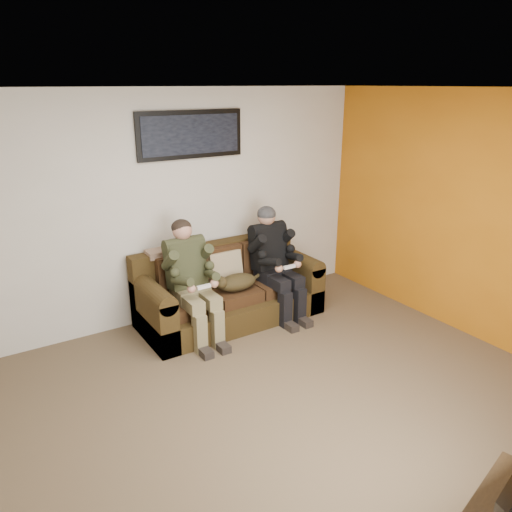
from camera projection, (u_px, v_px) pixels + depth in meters
floor at (287, 409)px, 4.26m from camera, size 5.00×5.00×0.00m
ceiling at (295, 88)px, 3.40m from camera, size 5.00×5.00×0.00m
wall_back at (173, 208)px, 5.62m from camera, size 5.00×0.00×5.00m
wall_right at (488, 221)px, 5.10m from camera, size 0.00×4.50×4.50m
accent_wall_right at (487, 221)px, 5.10m from camera, size 0.00×4.50×4.50m
sofa at (227, 292)px, 5.83m from camera, size 2.09×0.90×0.85m
throw_pillow at (225, 268)px, 5.77m from camera, size 0.40×0.19×0.40m
throw_blanket at (165, 252)px, 5.55m from camera, size 0.43×0.21×0.08m
person_left at (191, 274)px, 5.29m from camera, size 0.51×0.87×1.27m
person_right at (274, 256)px, 5.84m from camera, size 0.51×0.86×1.28m
cat at (236, 282)px, 5.60m from camera, size 0.66×0.26×0.24m
framed_poster at (191, 134)px, 5.46m from camera, size 1.25×0.05×0.52m
television at (512, 495)px, 2.42m from camera, size 1.08×0.40×0.62m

